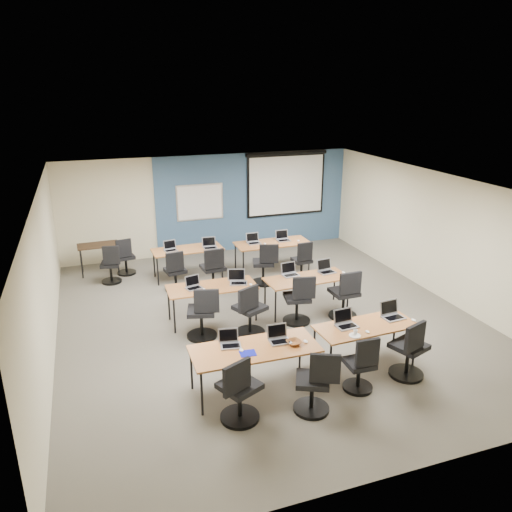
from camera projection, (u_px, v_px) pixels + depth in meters
name	position (u px, v px, depth m)	size (l,w,h in m)	color
floor	(267.00, 318.00, 10.05)	(8.00, 9.00, 0.02)	#6B6354
ceiling	(268.00, 186.00, 9.17)	(8.00, 9.00, 0.02)	white
wall_back	(210.00, 204.00, 13.62)	(8.00, 0.04, 2.70)	beige
wall_front	(407.00, 379.00, 5.60)	(8.00, 0.04, 2.70)	beige
wall_left	(45.00, 281.00, 8.37)	(0.04, 9.00, 2.70)	beige
wall_right	(440.00, 236.00, 10.85)	(0.04, 9.00, 2.70)	beige
blue_accent_panel	(254.00, 201.00, 13.98)	(5.50, 0.04, 2.70)	#3D5977
whiteboard	(200.00, 202.00, 13.43)	(1.28, 0.03, 0.98)	silver
projector_screen	(286.00, 181.00, 14.05)	(2.40, 0.10, 1.82)	black
training_table_front_left	(255.00, 350.00, 7.50)	(1.94, 0.81, 0.73)	olive
training_table_front_right	(366.00, 328.00, 8.20)	(1.68, 0.70, 0.73)	#9A6444
training_table_mid_left	(212.00, 288.00, 9.77)	(1.75, 0.73, 0.73)	brown
training_table_mid_right	(307.00, 280.00, 10.20)	(1.73, 0.72, 0.73)	brown
training_table_back_left	(188.00, 251.00, 11.97)	(1.67, 0.70, 0.73)	olive
training_table_back_right	(272.00, 244.00, 12.43)	(1.86, 0.77, 0.73)	brown
laptop_0	(230.00, 342.00, 7.55)	(0.31, 0.26, 0.24)	#9F9EAA
mouse_0	(241.00, 350.00, 7.40)	(0.06, 0.09, 0.03)	white
task_chair_0	(239.00, 395.00, 6.87)	(0.60, 0.56, 1.04)	black
laptop_1	(279.00, 337.00, 7.68)	(0.32, 0.27, 0.24)	silver
mouse_1	(306.00, 341.00, 7.65)	(0.06, 0.10, 0.04)	white
task_chair_1	(315.00, 387.00, 7.08)	(0.57, 0.53, 1.01)	black
laptop_2	(345.00, 322.00, 8.16)	(0.34, 0.29, 0.26)	#B8B8BF
mouse_2	(368.00, 332.00, 7.95)	(0.06, 0.09, 0.03)	white
task_chair_2	(361.00, 368.00, 7.58)	(0.46, 0.46, 0.95)	black
laptop_3	(392.00, 313.00, 8.46)	(0.36, 0.30, 0.27)	#B3B3B3
mouse_3	(413.00, 320.00, 8.34)	(0.06, 0.10, 0.04)	white
task_chair_3	(409.00, 354.00, 7.92)	(0.58, 0.56, 1.03)	black
laptop_4	(193.00, 285.00, 9.66)	(0.30, 0.25, 0.23)	#B4B4B4
mouse_4	(204.00, 289.00, 9.59)	(0.05, 0.09, 0.03)	white
task_chair_4	(203.00, 317.00, 9.15)	(0.57, 0.56, 1.04)	black
laptop_5	(238.00, 280.00, 9.90)	(0.35, 0.29, 0.26)	#B4B4C0
mouse_5	(251.00, 284.00, 9.81)	(0.06, 0.09, 0.03)	white
task_chair_5	(250.00, 314.00, 9.26)	(0.61, 0.57, 1.04)	black
laptop_6	(290.00, 272.00, 10.31)	(0.33, 0.28, 0.25)	#B5B4C3
mouse_6	(305.00, 279.00, 10.11)	(0.06, 0.09, 0.03)	white
task_chair_6	(299.00, 303.00, 9.74)	(0.55, 0.55, 1.03)	black
laptop_7	(326.00, 269.00, 10.48)	(0.34, 0.29, 0.26)	silver
mouse_7	(344.00, 272.00, 10.43)	(0.06, 0.10, 0.03)	white
task_chair_7	(345.00, 298.00, 9.95)	(0.57, 0.57, 1.04)	black
laptop_8	(170.00, 248.00, 11.82)	(0.30, 0.26, 0.23)	#ADADB4
mouse_8	(182.00, 252.00, 11.69)	(0.06, 0.10, 0.04)	white
task_chair_8	(175.00, 274.00, 11.26)	(0.49, 0.49, 0.98)	black
laptop_9	(210.00, 245.00, 12.01)	(0.33, 0.28, 0.25)	#B5B5B5
mouse_9	(220.00, 249.00, 11.91)	(0.06, 0.10, 0.03)	white
task_chair_9	(213.00, 273.00, 11.29)	(0.56, 0.56, 1.04)	black
laptop_10	(253.00, 241.00, 12.36)	(0.32, 0.27, 0.25)	#A2A3AF
mouse_10	(265.00, 244.00, 12.30)	(0.06, 0.09, 0.03)	white
task_chair_10	(265.00, 267.00, 11.65)	(0.55, 0.54, 1.02)	black
laptop_11	(283.00, 238.00, 12.58)	(0.33, 0.28, 0.25)	#A8A8A8
mouse_11	(298.00, 241.00, 12.53)	(0.06, 0.10, 0.03)	white
task_chair_11	(302.00, 263.00, 11.99)	(0.47, 0.47, 0.95)	black
blue_mousepad	(248.00, 353.00, 7.34)	(0.24, 0.20, 0.01)	#0C11A5
snack_bowl	(294.00, 342.00, 7.59)	(0.23, 0.23, 0.06)	#984823
snack_plate	(355.00, 336.00, 7.84)	(0.19, 0.19, 0.01)	white
coffee_cup	(355.00, 332.00, 7.88)	(0.06, 0.06, 0.05)	white
utility_table	(98.00, 248.00, 12.23)	(0.97, 0.54, 0.75)	black
spare_chair_a	(125.00, 260.00, 12.25)	(0.46, 0.46, 0.95)	black
spare_chair_b	(111.00, 267.00, 11.72)	(0.47, 0.47, 0.96)	black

